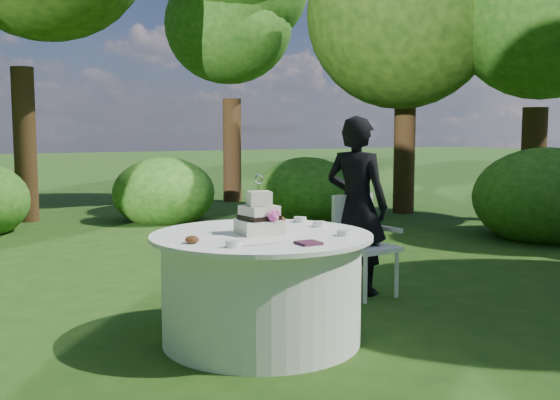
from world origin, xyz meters
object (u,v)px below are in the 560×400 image
object	(u,v)px
guest	(356,205)
table	(261,287)
napkins	(308,243)
cake	(260,217)
chair	(361,238)

from	to	relation	value
guest	table	distance (m)	1.66
napkins	cake	xyz separation A→B (m)	(-0.07, 0.54, 0.10)
guest	cake	xyz separation A→B (m)	(-1.40, -0.78, 0.07)
table	cake	xyz separation A→B (m)	(-0.00, 0.02, 0.50)
guest	chair	xyz separation A→B (m)	(0.01, -0.06, -0.29)
napkins	guest	world-z (taller)	guest
napkins	cake	distance (m)	0.56
guest	chair	size ratio (longest dim) A/B	1.78
cake	chair	size ratio (longest dim) A/B	0.46
guest	chair	bearing A→B (deg)	158.72
napkins	table	xyz separation A→B (m)	(-0.06, 0.53, -0.39)
table	cake	size ratio (longest dim) A/B	3.73
guest	cake	world-z (taller)	guest
guest	cake	bearing A→B (deg)	90.18
chair	napkins	bearing A→B (deg)	-136.54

